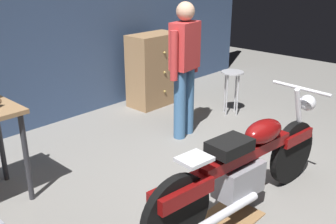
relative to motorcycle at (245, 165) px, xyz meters
The scene contains 7 objects.
ground_plane 0.56m from the motorcycle, 63.29° to the left, with size 12.00×12.00×0.00m, color gray.
back_wall 3.30m from the motorcycle, 87.19° to the left, with size 8.00×0.12×3.10m, color #384C70.
motorcycle is the anchor object (origin of this frame).
person_standing 1.78m from the motorcycle, 58.82° to the left, with size 0.56×0.28×1.67m.
shop_stool 2.43m from the motorcycle, 37.14° to the left, with size 0.32×0.32×0.64m.
wooden_dresser 3.00m from the motorcycle, 60.28° to the left, with size 0.80×0.47×1.10m.
drip_tray 0.48m from the motorcycle, behind, with size 0.56×0.40×0.01m, color olive.
Camera 1 is at (-2.75, -1.84, 2.05)m, focal length 41.43 mm.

